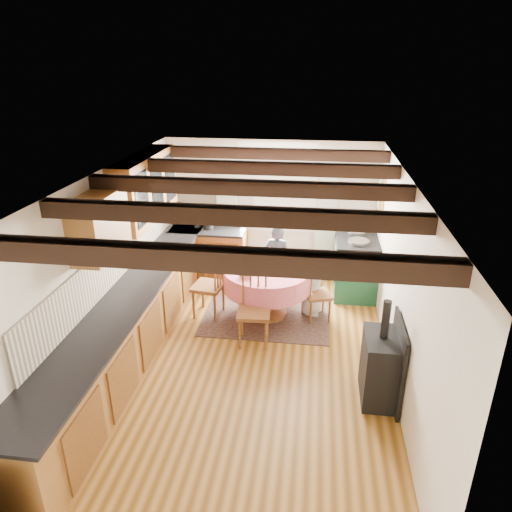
# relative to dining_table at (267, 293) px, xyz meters

# --- Properties ---
(floor) EXTENTS (3.60, 5.50, 0.00)m
(floor) POSITION_rel_dining_table_xyz_m (-0.11, -1.21, -0.39)
(floor) COLOR #A9742F
(floor) RESTS_ON ground
(ceiling) EXTENTS (3.60, 5.50, 0.00)m
(ceiling) POSITION_rel_dining_table_xyz_m (-0.11, -1.21, 2.01)
(ceiling) COLOR white
(ceiling) RESTS_ON ground
(wall_back) EXTENTS (3.60, 0.00, 2.40)m
(wall_back) POSITION_rel_dining_table_xyz_m (-0.11, 1.54, 0.81)
(wall_back) COLOR silver
(wall_back) RESTS_ON ground
(wall_front) EXTENTS (3.60, 0.00, 2.40)m
(wall_front) POSITION_rel_dining_table_xyz_m (-0.11, -3.96, 0.81)
(wall_front) COLOR silver
(wall_front) RESTS_ON ground
(wall_left) EXTENTS (0.00, 5.50, 2.40)m
(wall_left) POSITION_rel_dining_table_xyz_m (-1.91, -1.21, 0.81)
(wall_left) COLOR silver
(wall_left) RESTS_ON ground
(wall_right) EXTENTS (0.00, 5.50, 2.40)m
(wall_right) POSITION_rel_dining_table_xyz_m (1.69, -1.21, 0.81)
(wall_right) COLOR silver
(wall_right) RESTS_ON ground
(beam_a) EXTENTS (3.60, 0.16, 0.16)m
(beam_a) POSITION_rel_dining_table_xyz_m (-0.11, -3.21, 1.92)
(beam_a) COLOR black
(beam_a) RESTS_ON ceiling
(beam_b) EXTENTS (3.60, 0.16, 0.16)m
(beam_b) POSITION_rel_dining_table_xyz_m (-0.11, -2.21, 1.92)
(beam_b) COLOR black
(beam_b) RESTS_ON ceiling
(beam_c) EXTENTS (3.60, 0.16, 0.16)m
(beam_c) POSITION_rel_dining_table_xyz_m (-0.11, -1.21, 1.92)
(beam_c) COLOR black
(beam_c) RESTS_ON ceiling
(beam_d) EXTENTS (3.60, 0.16, 0.16)m
(beam_d) POSITION_rel_dining_table_xyz_m (-0.11, -0.21, 1.92)
(beam_d) COLOR black
(beam_d) RESTS_ON ceiling
(beam_e) EXTENTS (3.60, 0.16, 0.16)m
(beam_e) POSITION_rel_dining_table_xyz_m (-0.11, 0.79, 1.92)
(beam_e) COLOR black
(beam_e) RESTS_ON ceiling
(splash_left) EXTENTS (0.02, 4.50, 0.55)m
(splash_left) POSITION_rel_dining_table_xyz_m (-1.89, -0.91, 0.81)
(splash_left) COLOR beige
(splash_left) RESTS_ON wall_left
(splash_back) EXTENTS (1.40, 0.02, 0.55)m
(splash_back) POSITION_rel_dining_table_xyz_m (-1.11, 1.52, 0.81)
(splash_back) COLOR beige
(splash_back) RESTS_ON wall_back
(base_cabinet_left) EXTENTS (0.60, 5.30, 0.88)m
(base_cabinet_left) POSITION_rel_dining_table_xyz_m (-1.61, -1.21, 0.05)
(base_cabinet_left) COLOR brown
(base_cabinet_left) RESTS_ON floor
(base_cabinet_back) EXTENTS (1.30, 0.60, 0.88)m
(base_cabinet_back) POSITION_rel_dining_table_xyz_m (-1.16, 1.24, 0.05)
(base_cabinet_back) COLOR brown
(base_cabinet_back) RESTS_ON floor
(worktop_left) EXTENTS (0.64, 5.30, 0.04)m
(worktop_left) POSITION_rel_dining_table_xyz_m (-1.59, -1.21, 0.51)
(worktop_left) COLOR black
(worktop_left) RESTS_ON base_cabinet_left
(worktop_back) EXTENTS (1.30, 0.64, 0.04)m
(worktop_back) POSITION_rel_dining_table_xyz_m (-1.16, 1.22, 0.51)
(worktop_back) COLOR black
(worktop_back) RESTS_ON base_cabinet_back
(wall_cabinet_glass) EXTENTS (0.34, 1.80, 0.90)m
(wall_cabinet_glass) POSITION_rel_dining_table_xyz_m (-1.74, -0.01, 1.56)
(wall_cabinet_glass) COLOR brown
(wall_cabinet_glass) RESTS_ON wall_left
(wall_cabinet_solid) EXTENTS (0.34, 0.90, 0.70)m
(wall_cabinet_solid) POSITION_rel_dining_table_xyz_m (-1.74, -1.51, 1.51)
(wall_cabinet_solid) COLOR brown
(wall_cabinet_solid) RESTS_ON wall_left
(window_frame) EXTENTS (1.34, 0.03, 1.54)m
(window_frame) POSITION_rel_dining_table_xyz_m (-0.01, 1.53, 1.21)
(window_frame) COLOR white
(window_frame) RESTS_ON wall_back
(window_pane) EXTENTS (1.20, 0.01, 1.40)m
(window_pane) POSITION_rel_dining_table_xyz_m (-0.01, 1.53, 1.21)
(window_pane) COLOR white
(window_pane) RESTS_ON wall_back
(curtain_left) EXTENTS (0.35, 0.10, 2.10)m
(curtain_left) POSITION_rel_dining_table_xyz_m (-0.86, 1.44, 0.71)
(curtain_left) COLOR silver
(curtain_left) RESTS_ON wall_back
(curtain_right) EXTENTS (0.35, 0.10, 2.10)m
(curtain_right) POSITION_rel_dining_table_xyz_m (0.84, 1.44, 0.71)
(curtain_right) COLOR silver
(curtain_right) RESTS_ON wall_back
(curtain_rod) EXTENTS (2.00, 0.03, 0.03)m
(curtain_rod) POSITION_rel_dining_table_xyz_m (-0.01, 1.44, 1.81)
(curtain_rod) COLOR black
(curtain_rod) RESTS_ON wall_back
(wall_picture) EXTENTS (0.04, 0.50, 0.60)m
(wall_picture) POSITION_rel_dining_table_xyz_m (1.66, 1.09, 1.31)
(wall_picture) COLOR gold
(wall_picture) RESTS_ON wall_right
(wall_plate) EXTENTS (0.30, 0.02, 0.30)m
(wall_plate) POSITION_rel_dining_table_xyz_m (0.94, 1.51, 1.31)
(wall_plate) COLOR silver
(wall_plate) RESTS_ON wall_back
(rug) EXTENTS (1.89, 1.47, 0.01)m
(rug) POSITION_rel_dining_table_xyz_m (-0.00, 0.00, -0.38)
(rug) COLOR black
(rug) RESTS_ON floor
(dining_table) EXTENTS (1.29, 1.29, 0.78)m
(dining_table) POSITION_rel_dining_table_xyz_m (0.00, 0.00, 0.00)
(dining_table) COLOR pink
(dining_table) RESTS_ON floor
(chair_near) EXTENTS (0.46, 0.48, 1.01)m
(chair_near) POSITION_rel_dining_table_xyz_m (-0.10, -0.76, 0.12)
(chair_near) COLOR brown
(chair_near) RESTS_ON floor
(chair_left) EXTENTS (0.53, 0.51, 1.04)m
(chair_left) POSITION_rel_dining_table_xyz_m (-0.88, -0.09, 0.13)
(chair_left) COLOR brown
(chair_left) RESTS_ON floor
(chair_right) EXTENTS (0.49, 0.48, 0.88)m
(chair_right) POSITION_rel_dining_table_xyz_m (0.76, 0.00, 0.05)
(chair_right) COLOR brown
(chair_right) RESTS_ON floor
(aga_range) EXTENTS (0.68, 1.06, 0.97)m
(aga_range) POSITION_rel_dining_table_xyz_m (1.36, 1.00, 0.10)
(aga_range) COLOR #144A30
(aga_range) RESTS_ON floor
(cast_iron_stove) EXTENTS (0.38, 0.63, 1.26)m
(cast_iron_stove) POSITION_rel_dining_table_xyz_m (1.47, -1.69, 0.24)
(cast_iron_stove) COLOR black
(cast_iron_stove) RESTS_ON floor
(child_far) EXTENTS (0.49, 0.37, 1.24)m
(child_far) POSITION_rel_dining_table_xyz_m (0.08, 0.67, 0.23)
(child_far) COLOR #2C3741
(child_far) RESTS_ON floor
(child_right) EXTENTS (0.43, 0.57, 1.04)m
(child_right) POSITION_rel_dining_table_xyz_m (0.67, 0.16, 0.13)
(child_right) COLOR silver
(child_right) RESTS_ON floor
(bowl_a) EXTENTS (0.31, 0.31, 0.05)m
(bowl_a) POSITION_rel_dining_table_xyz_m (0.03, -0.05, 0.42)
(bowl_a) COLOR silver
(bowl_a) RESTS_ON dining_table
(bowl_b) EXTENTS (0.27, 0.27, 0.06)m
(bowl_b) POSITION_rel_dining_table_xyz_m (-0.27, -0.29, 0.42)
(bowl_b) COLOR silver
(bowl_b) RESTS_ON dining_table
(cup) EXTENTS (0.16, 0.16, 0.10)m
(cup) POSITION_rel_dining_table_xyz_m (-0.03, 0.01, 0.44)
(cup) COLOR silver
(cup) RESTS_ON dining_table
(canister_tall) EXTENTS (0.14, 0.14, 0.24)m
(canister_tall) POSITION_rel_dining_table_xyz_m (-1.36, 1.29, 0.65)
(canister_tall) COLOR #262628
(canister_tall) RESTS_ON worktop_back
(canister_wide) EXTENTS (0.18, 0.18, 0.20)m
(canister_wide) POSITION_rel_dining_table_xyz_m (-1.15, 1.21, 0.63)
(canister_wide) COLOR #262628
(canister_wide) RESTS_ON worktop_back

